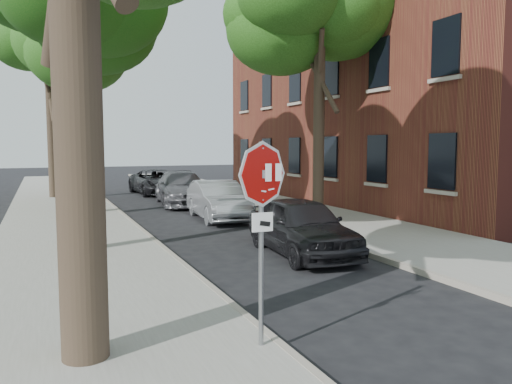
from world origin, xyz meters
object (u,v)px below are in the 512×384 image
(apartment_building, at_px, (420,43))
(tree_right, at_px, (318,17))
(car_a, at_px, (302,226))
(car_b, at_px, (218,200))
(car_c, at_px, (182,188))
(stop_sign, at_px, (262,204))
(tree_far, at_px, (48,52))
(car_d, at_px, (157,182))

(apartment_building, xyz_separation_m, tree_right, (-8.02, -3.89, -0.44))
(car_a, distance_m, car_b, 6.30)
(apartment_building, bearing_deg, car_b, -166.61)
(car_b, xyz_separation_m, car_c, (0.00, 5.00, 0.04))
(stop_sign, height_order, car_a, stop_sign)
(tree_far, distance_m, car_a, 18.18)
(car_a, xyz_separation_m, car_b, (0.00, 6.30, -0.01))
(apartment_building, distance_m, car_a, 16.11)
(stop_sign, height_order, car_d, stop_sign)
(car_a, height_order, car_b, car_a)
(stop_sign, relative_size, car_b, 0.61)
(tree_right, bearing_deg, stop_sign, -123.38)
(tree_right, bearing_deg, car_c, 118.69)
(stop_sign, distance_m, car_c, 16.68)
(car_a, relative_size, car_c, 0.81)
(tree_far, relative_size, car_a, 2.24)
(car_b, height_order, car_d, car_b)
(tree_far, relative_size, tree_right, 1.00)
(tree_right, relative_size, car_d, 1.91)
(tree_right, bearing_deg, car_d, 106.40)
(car_d, bearing_deg, apartment_building, -36.49)
(car_b, height_order, car_c, car_c)
(car_c, bearing_deg, car_b, -83.71)
(apartment_building, xyz_separation_m, tree_far, (-16.72, 7.11, -0.44))
(car_a, height_order, car_d, car_a)
(stop_sign, distance_m, car_a, 6.13)
(car_c, xyz_separation_m, car_d, (0.00, 5.31, -0.07))
(apartment_building, distance_m, car_b, 13.63)
(car_c, bearing_deg, car_a, -83.71)
(tree_far, xyz_separation_m, car_c, (5.32, -4.83, -6.47))
(car_b, bearing_deg, tree_right, -15.09)
(apartment_building, xyz_separation_m, car_b, (-11.40, -2.71, -6.95))
(tree_far, height_order, car_c, tree_far)
(car_a, xyz_separation_m, car_c, (0.00, 11.30, 0.04))
(car_d, bearing_deg, car_c, -92.84)
(car_b, bearing_deg, car_a, -85.90)
(tree_right, xyz_separation_m, car_d, (-3.38, 11.48, -6.54))
(apartment_building, bearing_deg, tree_right, -154.13)
(apartment_building, xyz_separation_m, car_c, (-11.40, 2.28, -6.91))
(car_d, bearing_deg, stop_sign, -101.52)
(car_a, distance_m, car_c, 11.30)
(car_a, height_order, car_c, car_c)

